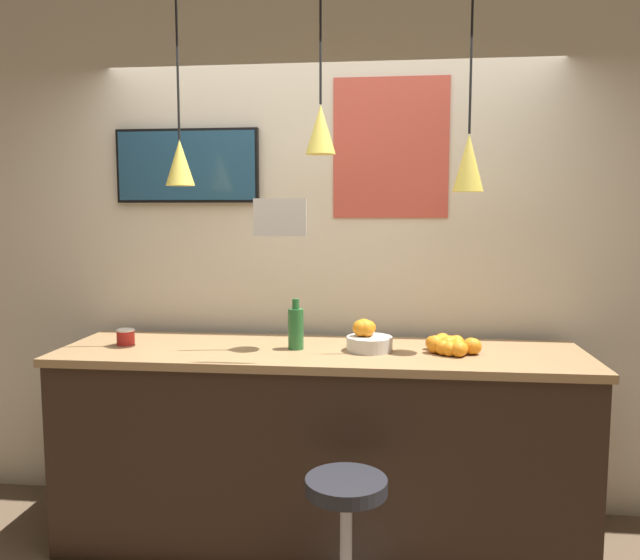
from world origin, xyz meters
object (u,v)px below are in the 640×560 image
juice_bottle (296,328)px  spread_jar (126,337)px  bar_stool (346,535)px  fruit_bowl (368,337)px  mounted_tv (187,166)px

juice_bottle → spread_jar: bearing=180.0°
bar_stool → spread_jar: spread_jar is taller
fruit_bowl → spread_jar: size_ratio=2.48×
juice_bottle → spread_jar: 0.89m
bar_stool → spread_jar: size_ratio=6.77×
bar_stool → mounted_tv: mounted_tv is taller
fruit_bowl → mounted_tv: bearing=158.3°
bar_stool → juice_bottle: 1.02m
bar_stool → mounted_tv: size_ratio=0.76×
bar_stool → fruit_bowl: 0.95m
spread_jar → bar_stool: bearing=-28.5°
bar_stool → fruit_bowl: size_ratio=2.73×
juice_bottle → mounted_tv: (-0.68, 0.42, 0.84)m
spread_jar → fruit_bowl: bearing=0.2°
bar_stool → juice_bottle: bearing=114.9°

